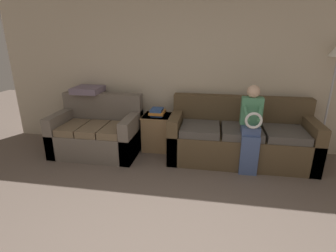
# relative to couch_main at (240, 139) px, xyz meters

# --- Properties ---
(wall_back) EXTENTS (6.83, 0.06, 2.55)m
(wall_back) POSITION_rel_couch_main_xyz_m (-0.79, 0.47, 0.93)
(wall_back) COLOR beige
(wall_back) RESTS_ON ground_plane
(couch_main) EXTENTS (2.17, 0.87, 0.97)m
(couch_main) POSITION_rel_couch_main_xyz_m (0.00, 0.00, 0.00)
(couch_main) COLOR brown
(couch_main) RESTS_ON ground_plane
(couch_side) EXTENTS (1.38, 0.87, 0.95)m
(couch_side) POSITION_rel_couch_main_xyz_m (-2.32, -0.10, -0.02)
(couch_side) COLOR #70665B
(couch_side) RESTS_ON ground_plane
(child_left_seated) EXTENTS (0.30, 0.38, 1.25)m
(child_left_seated) POSITION_rel_couch_main_xyz_m (0.09, -0.36, 0.34)
(child_left_seated) COLOR #475B8E
(child_left_seated) RESTS_ON ground_plane
(side_shelf) EXTENTS (0.49, 0.47, 0.61)m
(side_shelf) POSITION_rel_couch_main_xyz_m (-1.36, 0.19, -0.04)
(side_shelf) COLOR #9E7A51
(side_shelf) RESTS_ON ground_plane
(book_stack) EXTENTS (0.24, 0.29, 0.12)m
(book_stack) POSITION_rel_couch_main_xyz_m (-1.36, 0.18, 0.31)
(book_stack) COLOR #33569E
(book_stack) RESTS_ON side_shelf
(throw_pillow) EXTENTS (0.46, 0.46, 0.10)m
(throw_pillow) POSITION_rel_couch_main_xyz_m (-2.57, 0.19, 0.65)
(throw_pillow) COLOR slate
(throw_pillow) RESTS_ON couch_side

